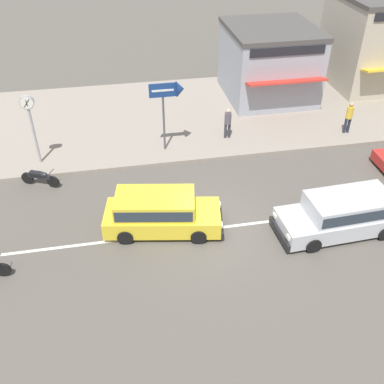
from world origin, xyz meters
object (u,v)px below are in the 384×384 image
(pedestrian_by_shop, at_px, (349,115))
(shopfront_far_kios, at_px, (378,40))
(pedestrian_far_end, at_px, (228,121))
(street_clock, at_px, (30,114))
(minivan_silver_5, at_px, (344,213))
(motorcycle_1, at_px, (40,177))
(shopfront_corner_warung, at_px, (269,62))
(arrow_signboard, at_px, (175,93))
(minivan_yellow_1, at_px, (159,211))

(pedestrian_by_shop, height_order, shopfront_far_kios, shopfront_far_kios)
(pedestrian_far_end, bearing_deg, street_clock, -175.95)
(minivan_silver_5, distance_m, shopfront_far_kios, 15.73)
(pedestrian_by_shop, bearing_deg, pedestrian_far_end, 174.11)
(motorcycle_1, bearing_deg, pedestrian_far_end, 14.96)
(street_clock, relative_size, shopfront_corner_warung, 0.56)
(arrow_signboard, relative_size, shopfront_corner_warung, 0.57)
(arrow_signboard, xyz_separation_m, shopfront_far_kios, (13.62, 6.06, -0.24))
(arrow_signboard, xyz_separation_m, pedestrian_far_end, (2.76, 0.59, -2.00))
(minivan_yellow_1, relative_size, arrow_signboard, 1.38)
(pedestrian_by_shop, relative_size, pedestrian_far_end, 1.06)
(pedestrian_by_shop, height_order, shopfront_corner_warung, shopfront_corner_warung)
(arrow_signboard, bearing_deg, pedestrian_by_shop, -0.41)
(arrow_signboard, bearing_deg, pedestrian_far_end, 12.00)
(shopfront_far_kios, bearing_deg, minivan_silver_5, -122.02)
(minivan_yellow_1, height_order, pedestrian_by_shop, pedestrian_by_shop)
(minivan_silver_5, relative_size, pedestrian_by_shop, 2.89)
(minivan_yellow_1, height_order, arrow_signboard, arrow_signboard)
(arrow_signboard, relative_size, pedestrian_far_end, 2.16)
(pedestrian_by_shop, distance_m, pedestrian_far_end, 6.34)
(arrow_signboard, distance_m, shopfront_far_kios, 14.91)
(shopfront_far_kios, bearing_deg, pedestrian_far_end, -153.26)
(minivan_silver_5, distance_m, shopfront_corner_warung, 12.62)
(shopfront_corner_warung, bearing_deg, motorcycle_1, -150.70)
(minivan_silver_5, xyz_separation_m, pedestrian_far_end, (-2.60, 7.75, 0.24))
(shopfront_corner_warung, bearing_deg, minivan_yellow_1, -125.77)
(pedestrian_by_shop, bearing_deg, arrow_signboard, 179.59)
(pedestrian_far_end, distance_m, shopfront_far_kios, 12.30)
(minivan_yellow_1, xyz_separation_m, pedestrian_by_shop, (10.64, 5.70, 0.31))
(street_clock, bearing_deg, minivan_yellow_1, -48.73)
(motorcycle_1, xyz_separation_m, street_clock, (-0.17, 1.79, 2.24))
(arrow_signboard, height_order, shopfront_far_kios, shopfront_far_kios)
(street_clock, height_order, pedestrian_far_end, street_clock)
(shopfront_corner_warung, bearing_deg, minivan_silver_5, -94.89)
(minivan_silver_5, relative_size, shopfront_corner_warung, 0.81)
(motorcycle_1, bearing_deg, street_clock, 95.32)
(minivan_yellow_1, xyz_separation_m, pedestrian_far_end, (4.34, 6.35, 0.24))
(motorcycle_1, relative_size, arrow_signboard, 0.49)
(motorcycle_1, xyz_separation_m, shopfront_corner_warung, (12.83, 7.20, 1.79))
(street_clock, xyz_separation_m, shopfront_corner_warung, (13.00, 5.41, -0.44))
(minivan_yellow_1, xyz_separation_m, motorcycle_1, (-4.83, 3.90, -0.42))
(shopfront_corner_warung, bearing_deg, shopfront_far_kios, 5.73)
(street_clock, distance_m, shopfront_far_kios, 21.11)
(street_clock, bearing_deg, pedestrian_far_end, 4.05)
(minivan_silver_5, height_order, arrow_signboard, arrow_signboard)
(minivan_yellow_1, relative_size, pedestrian_by_shop, 2.80)
(street_clock, bearing_deg, shopfront_corner_warung, 22.61)
(shopfront_far_kios, bearing_deg, minivan_yellow_1, -142.11)
(motorcycle_1, relative_size, street_clock, 0.50)
(pedestrian_far_end, xyz_separation_m, shopfront_far_kios, (10.87, 5.47, 1.77))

